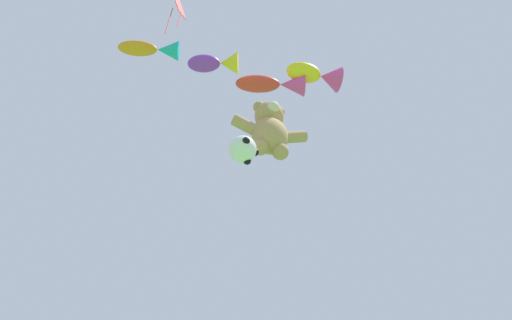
{
  "coord_description": "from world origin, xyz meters",
  "views": [
    {
      "loc": [
        -2.78,
        -4.39,
        1.5
      ],
      "look_at": [
        -0.52,
        3.15,
        10.71
      ],
      "focal_mm": 35.0,
      "sensor_mm": 36.0,
      "label": 1
    }
  ],
  "objects_px": {
    "fish_kite_crimson": "(275,84)",
    "fish_kite_violet": "(216,63)",
    "teddy_bear_kite": "(270,129)",
    "soccer_ball_kite": "(243,149)",
    "diamond_kite": "(178,7)",
    "fish_kite_tangerine": "(153,49)",
    "fish_kite_goldfin": "(317,75)"
  },
  "relations": [
    {
      "from": "fish_kite_crimson",
      "to": "fish_kite_violet",
      "type": "relative_size",
      "value": 1.34
    },
    {
      "from": "teddy_bear_kite",
      "to": "soccer_ball_kite",
      "type": "relative_size",
      "value": 2.87
    },
    {
      "from": "fish_kite_violet",
      "to": "diamond_kite",
      "type": "bearing_deg",
      "value": -148.3
    },
    {
      "from": "teddy_bear_kite",
      "to": "fish_kite_tangerine",
      "type": "xyz_separation_m",
      "value": [
        -3.92,
        0.6,
        3.79
      ]
    },
    {
      "from": "teddy_bear_kite",
      "to": "fish_kite_goldfin",
      "type": "bearing_deg",
      "value": -7.64
    },
    {
      "from": "teddy_bear_kite",
      "to": "fish_kite_tangerine",
      "type": "height_order",
      "value": "fish_kite_tangerine"
    },
    {
      "from": "fish_kite_goldfin",
      "to": "diamond_kite",
      "type": "xyz_separation_m",
      "value": [
        -5.13,
        -0.55,
        1.12
      ]
    },
    {
      "from": "diamond_kite",
      "to": "fish_kite_crimson",
      "type": "bearing_deg",
      "value": 16.38
    },
    {
      "from": "fish_kite_tangerine",
      "to": "soccer_ball_kite",
      "type": "bearing_deg",
      "value": -15.38
    },
    {
      "from": "fish_kite_violet",
      "to": "teddy_bear_kite",
      "type": "bearing_deg",
      "value": -8.29
    },
    {
      "from": "fish_kite_crimson",
      "to": "fish_kite_tangerine",
      "type": "distance_m",
      "value": 4.35
    },
    {
      "from": "teddy_bear_kite",
      "to": "diamond_kite",
      "type": "distance_m",
      "value": 5.78
    },
    {
      "from": "teddy_bear_kite",
      "to": "soccer_ball_kite",
      "type": "xyz_separation_m",
      "value": [
        -0.85,
        -0.25,
        -1.52
      ]
    },
    {
      "from": "fish_kite_goldfin",
      "to": "fish_kite_violet",
      "type": "height_order",
      "value": "fish_kite_goldfin"
    },
    {
      "from": "teddy_bear_kite",
      "to": "fish_kite_goldfin",
      "type": "xyz_separation_m",
      "value": [
        1.72,
        -0.23,
        3.47
      ]
    },
    {
      "from": "soccer_ball_kite",
      "to": "fish_kite_tangerine",
      "type": "relative_size",
      "value": 0.38
    },
    {
      "from": "fish_kite_tangerine",
      "to": "teddy_bear_kite",
      "type": "bearing_deg",
      "value": -8.66
    },
    {
      "from": "fish_kite_violet",
      "to": "fish_kite_tangerine",
      "type": "bearing_deg",
      "value": 171.05
    },
    {
      "from": "fish_kite_violet",
      "to": "fish_kite_tangerine",
      "type": "relative_size",
      "value": 0.85
    },
    {
      "from": "soccer_ball_kite",
      "to": "fish_kite_crimson",
      "type": "xyz_separation_m",
      "value": [
        1.22,
        0.58,
        4.65
      ]
    },
    {
      "from": "teddy_bear_kite",
      "to": "fish_kite_crimson",
      "type": "height_order",
      "value": "fish_kite_crimson"
    },
    {
      "from": "teddy_bear_kite",
      "to": "fish_kite_goldfin",
      "type": "distance_m",
      "value": 3.88
    },
    {
      "from": "fish_kite_violet",
      "to": "diamond_kite",
      "type": "distance_m",
      "value": 2.32
    },
    {
      "from": "soccer_ball_kite",
      "to": "fish_kite_violet",
      "type": "distance_m",
      "value": 4.99
    },
    {
      "from": "soccer_ball_kite",
      "to": "fish_kite_crimson",
      "type": "distance_m",
      "value": 4.84
    },
    {
      "from": "fish_kite_tangerine",
      "to": "diamond_kite",
      "type": "bearing_deg",
      "value": -69.65
    },
    {
      "from": "soccer_ball_kite",
      "to": "fish_kite_goldfin",
      "type": "xyz_separation_m",
      "value": [
        2.57,
        0.02,
        4.99
      ]
    },
    {
      "from": "fish_kite_goldfin",
      "to": "fish_kite_tangerine",
      "type": "relative_size",
      "value": 0.9
    },
    {
      "from": "fish_kite_goldfin",
      "to": "fish_kite_tangerine",
      "type": "bearing_deg",
      "value": 171.65
    },
    {
      "from": "soccer_ball_kite",
      "to": "fish_kite_tangerine",
      "type": "bearing_deg",
      "value": 164.62
    },
    {
      "from": "fish_kite_goldfin",
      "to": "fish_kite_crimson",
      "type": "bearing_deg",
      "value": 157.38
    },
    {
      "from": "soccer_ball_kite",
      "to": "fish_kite_tangerine",
      "type": "xyz_separation_m",
      "value": [
        -3.07,
        0.85,
        5.31
      ]
    }
  ]
}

